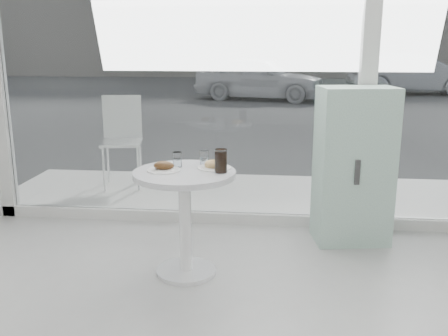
# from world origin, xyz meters

# --- Properties ---
(storefront) EXTENTS (5.00, 0.14, 3.00)m
(storefront) POSITION_xyz_m (0.07, 3.00, 1.71)
(storefront) COLOR silver
(storefront) RESTS_ON ground
(main_table) EXTENTS (0.72, 0.72, 0.77)m
(main_table) POSITION_xyz_m (-0.50, 1.90, 0.55)
(main_table) COLOR white
(main_table) RESTS_ON ground
(patio_deck) EXTENTS (5.60, 1.60, 0.05)m
(patio_deck) POSITION_xyz_m (0.00, 3.80, 0.03)
(patio_deck) COLOR white
(patio_deck) RESTS_ON ground
(street) EXTENTS (40.00, 24.00, 0.00)m
(street) POSITION_xyz_m (0.00, 16.00, -0.00)
(street) COLOR #343434
(street) RESTS_ON ground
(mint_cabinet) EXTENTS (0.65, 0.49, 1.30)m
(mint_cabinet) POSITION_xyz_m (0.78, 2.68, 0.65)
(mint_cabinet) COLOR #83A897
(mint_cabinet) RESTS_ON ground
(patio_chair) EXTENTS (0.52, 0.52, 1.02)m
(patio_chair) POSITION_xyz_m (-1.61, 4.01, 0.63)
(patio_chair) COLOR white
(patio_chair) RESTS_ON patio_deck
(car_white) EXTENTS (4.10, 2.41, 1.31)m
(car_white) POSITION_xyz_m (-0.39, 13.73, 0.65)
(car_white) COLOR silver
(car_white) RESTS_ON street
(car_silver) EXTENTS (4.15, 1.61, 1.35)m
(car_silver) POSITION_xyz_m (4.60, 15.95, 0.67)
(car_silver) COLOR #999CA0
(car_silver) RESTS_ON street
(plate_fritter) EXTENTS (0.23, 0.23, 0.07)m
(plate_fritter) POSITION_xyz_m (-0.64, 1.89, 0.80)
(plate_fritter) COLOR white
(plate_fritter) RESTS_ON main_table
(plate_donut) EXTENTS (0.24, 0.24, 0.06)m
(plate_donut) POSITION_xyz_m (-0.30, 2.00, 0.79)
(plate_donut) COLOR white
(plate_donut) RESTS_ON main_table
(water_tumbler_a) EXTENTS (0.07, 0.07, 0.11)m
(water_tumbler_a) POSITION_xyz_m (-0.57, 2.02, 0.82)
(water_tumbler_a) COLOR white
(water_tumbler_a) RESTS_ON main_table
(water_tumbler_b) EXTENTS (0.07, 0.07, 0.11)m
(water_tumbler_b) POSITION_xyz_m (-0.39, 2.10, 0.82)
(water_tumbler_b) COLOR white
(water_tumbler_b) RESTS_ON main_table
(cola_glass) EXTENTS (0.09, 0.09, 0.16)m
(cola_glass) POSITION_xyz_m (-0.24, 1.89, 0.85)
(cola_glass) COLOR white
(cola_glass) RESTS_ON main_table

